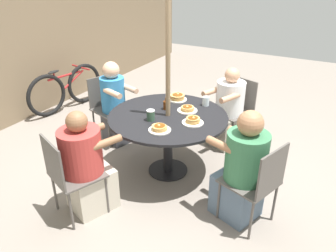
# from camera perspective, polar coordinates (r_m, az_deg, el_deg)

# --- Properties ---
(ground_plane) EXTENTS (12.00, 12.00, 0.00)m
(ground_plane) POSITION_cam_1_polar(r_m,az_deg,el_deg) (3.91, 0.00, -7.69)
(ground_plane) COLOR gray
(back_fence) EXTENTS (10.00, 0.06, 1.83)m
(back_fence) POSITION_cam_1_polar(r_m,az_deg,el_deg) (5.25, -26.84, 9.57)
(back_fence) COLOR #7A664C
(back_fence) RESTS_ON ground
(patio_table) EXTENTS (1.31, 1.31, 0.72)m
(patio_table) POSITION_cam_1_polar(r_m,az_deg,el_deg) (3.60, 0.00, 0.45)
(patio_table) COLOR black
(patio_table) RESTS_ON ground
(umbrella_pole) EXTENTS (0.05, 0.05, 2.11)m
(umbrella_pole) POSITION_cam_1_polar(r_m,az_deg,el_deg) (3.43, 0.00, 7.00)
(umbrella_pole) COLOR #846B4C
(umbrella_pole) RESTS_ON ground
(patio_chair_north) EXTENTS (0.56, 0.56, 0.85)m
(patio_chair_north) POSITION_cam_1_polar(r_m,az_deg,el_deg) (4.44, 11.82, 3.31)
(patio_chair_north) COLOR #514C47
(patio_chair_north) RESTS_ON ground
(diner_north) EXTENTS (0.58, 0.51, 1.05)m
(diner_north) POSITION_cam_1_polar(r_m,az_deg,el_deg) (4.32, 10.33, 2.49)
(diner_north) COLOR gray
(diner_north) RESTS_ON ground
(patio_chair_east) EXTENTS (0.54, 0.54, 0.85)m
(patio_chair_east) POSITION_cam_1_polar(r_m,az_deg,el_deg) (4.51, -10.47, 3.81)
(patio_chair_east) COLOR #514C47
(patio_chair_east) RESTS_ON ground
(diner_east) EXTENTS (0.43, 0.53, 1.10)m
(diner_east) POSITION_cam_1_polar(r_m,az_deg,el_deg) (4.37, -9.24, 3.46)
(diner_east) COLOR #3D3D42
(diner_east) RESTS_ON ground
(patio_chair_south) EXTENTS (0.56, 0.56, 0.85)m
(patio_chair_south) POSITION_cam_1_polar(r_m,az_deg,el_deg) (3.15, -16.95, -7.74)
(patio_chair_south) COLOR #514C47
(patio_chair_south) RESTS_ON ground
(diner_south) EXTENTS (0.58, 0.52, 1.06)m
(diner_south) POSITION_cam_1_polar(r_m,az_deg,el_deg) (3.21, -14.07, -7.01)
(diner_south) COLOR beige
(diner_south) RESTS_ON ground
(patio_chair_west) EXTENTS (0.55, 0.55, 0.85)m
(patio_chair_west) POSITION_cam_1_polar(r_m,az_deg,el_deg) (3.01, 15.36, -9.15)
(patio_chair_west) COLOR #514C47
(patio_chair_west) RESTS_ON ground
(diner_west) EXTENTS (0.50, 0.56, 1.11)m
(diner_west) POSITION_cam_1_polar(r_m,az_deg,el_deg) (3.08, 12.74, -7.71)
(diner_west) COLOR slate
(diner_west) RESTS_ON ground
(pancake_plate_a) EXTENTS (0.22, 0.22, 0.08)m
(pancake_plate_a) POSITION_cam_1_polar(r_m,az_deg,el_deg) (3.95, 1.66, 4.99)
(pancake_plate_a) COLOR silver
(pancake_plate_a) RESTS_ON patio_table
(pancake_plate_b) EXTENTS (0.22, 0.22, 0.06)m
(pancake_plate_b) POSITION_cam_1_polar(r_m,az_deg,el_deg) (3.66, 3.41, 2.94)
(pancake_plate_b) COLOR silver
(pancake_plate_b) RESTS_ON patio_table
(pancake_plate_c) EXTENTS (0.22, 0.22, 0.07)m
(pancake_plate_c) POSITION_cam_1_polar(r_m,az_deg,el_deg) (3.22, -1.47, -0.44)
(pancake_plate_c) COLOR silver
(pancake_plate_c) RESTS_ON patio_table
(pancake_plate_d) EXTENTS (0.22, 0.22, 0.07)m
(pancake_plate_d) POSITION_cam_1_polar(r_m,az_deg,el_deg) (3.38, 4.35, 0.89)
(pancake_plate_d) COLOR silver
(pancake_plate_d) RESTS_ON patio_table
(syrup_bottle) EXTENTS (0.09, 0.07, 0.14)m
(syrup_bottle) POSITION_cam_1_polar(r_m,az_deg,el_deg) (3.69, -0.29, 3.73)
(syrup_bottle) COLOR #602D0F
(syrup_bottle) RESTS_ON patio_table
(coffee_cup) EXTENTS (0.09, 0.09, 0.11)m
(coffee_cup) POSITION_cam_1_polar(r_m,az_deg,el_deg) (3.43, -3.03, 1.88)
(coffee_cup) COLOR #33513D
(coffee_cup) RESTS_ON patio_table
(drinking_glass_a) EXTENTS (0.08, 0.08, 0.11)m
(drinking_glass_a) POSITION_cam_1_polar(r_m,az_deg,el_deg) (3.81, 6.60, 4.32)
(drinking_glass_a) COLOR silver
(drinking_glass_a) RESTS_ON patio_table
(bicycle) EXTENTS (1.41, 0.44, 0.70)m
(bicycle) POSITION_cam_1_polar(r_m,az_deg,el_deg) (5.66, -17.27, 6.23)
(bicycle) COLOR black
(bicycle) RESTS_ON ground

